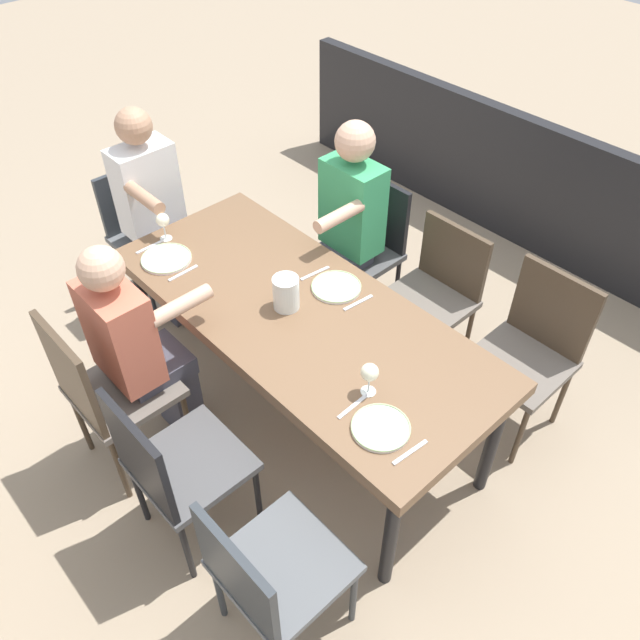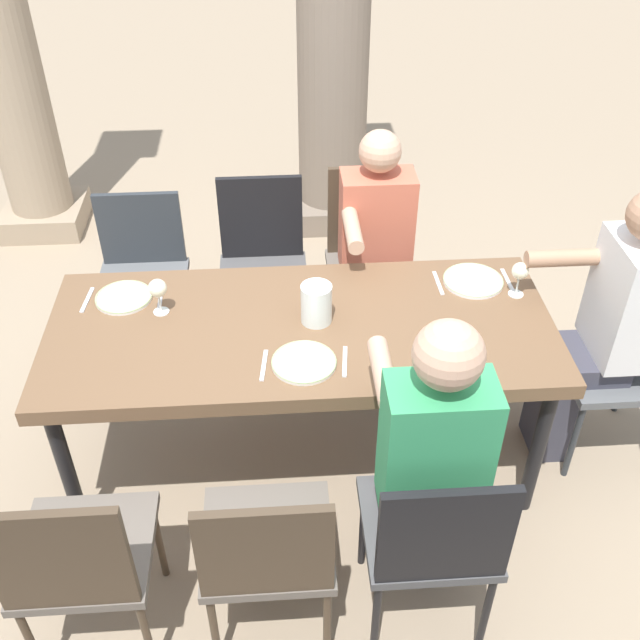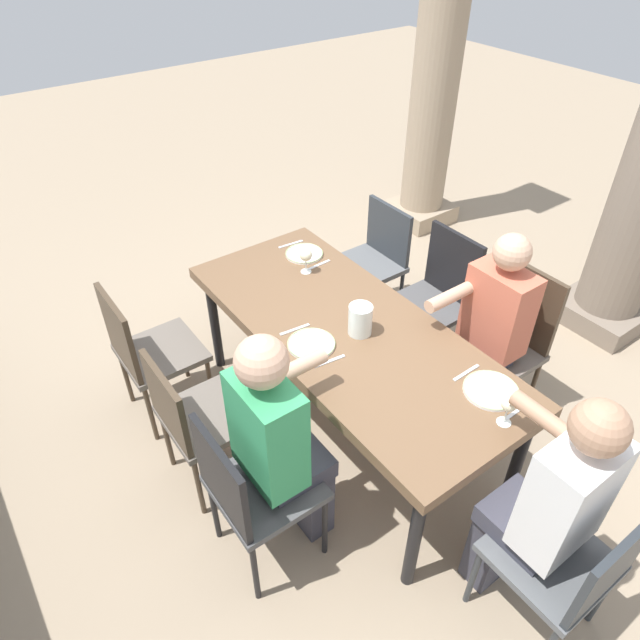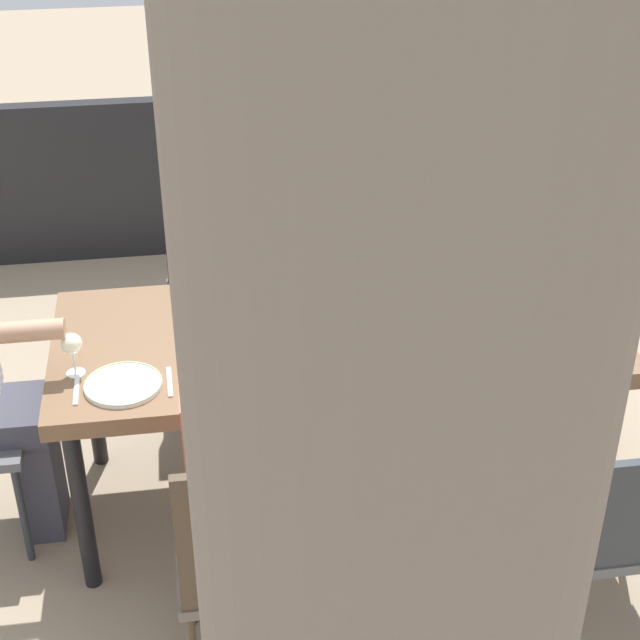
{
  "view_description": "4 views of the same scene",
  "coord_description": "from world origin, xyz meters",
  "px_view_note": "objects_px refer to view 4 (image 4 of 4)",
  "views": [
    {
      "loc": [
        -1.67,
        1.42,
        2.74
      ],
      "look_at": [
        -0.14,
        0.0,
        0.8
      ],
      "focal_mm": 35.77,
      "sensor_mm": 36.0,
      "label": 1
    },
    {
      "loc": [
        -0.08,
        -2.29,
        2.57
      ],
      "look_at": [
        0.07,
        -0.06,
        0.83
      ],
      "focal_mm": 41.44,
      "sensor_mm": 36.0,
      "label": 2
    },
    {
      "loc": [
        1.77,
        -1.47,
        2.64
      ],
      "look_at": [
        -0.12,
        -0.1,
        0.78
      ],
      "focal_mm": 31.96,
      "sensor_mm": 36.0,
      "label": 3
    },
    {
      "loc": [
        0.5,
        2.97,
        2.63
      ],
      "look_at": [
        0.07,
        0.07,
        0.85
      ],
      "focal_mm": 55.88,
      "sensor_mm": 36.0,
      "label": 4
    }
  ],
  "objects_px": {
    "wine_glass_0": "(501,308)",
    "plate_1": "(326,296)",
    "chair_west_north": "(623,524)",
    "chair_east_south": "(217,283)",
    "diner_woman_green": "(218,264)",
    "water_pitcher": "(320,317)",
    "plate_2": "(123,384)",
    "chair_west_south": "(472,266)",
    "diner_man_white": "(244,476)",
    "dining_table": "(337,345)",
    "chair_mid_south": "(340,278)",
    "chair_mid_north": "(433,539)",
    "chair_east_north": "(251,555)",
    "wine_glass_2": "(72,345)",
    "plate_0": "(553,345)"
  },
  "relations": [
    {
      "from": "chair_east_north",
      "to": "chair_mid_north",
      "type": "bearing_deg",
      "value": -179.73
    },
    {
      "from": "chair_mid_north",
      "to": "plate_2",
      "type": "distance_m",
      "value": 1.11
    },
    {
      "from": "chair_mid_south",
      "to": "chair_east_north",
      "type": "height_order",
      "value": "chair_east_north"
    },
    {
      "from": "chair_mid_north",
      "to": "chair_east_south",
      "type": "relative_size",
      "value": 1.03
    },
    {
      "from": "chair_west_north",
      "to": "diner_woman_green",
      "type": "height_order",
      "value": "diner_woman_green"
    },
    {
      "from": "diner_woman_green",
      "to": "wine_glass_2",
      "type": "relative_size",
      "value": 8.51
    },
    {
      "from": "water_pitcher",
      "to": "chair_west_south",
      "type": "bearing_deg",
      "value": -133.39
    },
    {
      "from": "plate_0",
      "to": "plate_2",
      "type": "bearing_deg",
      "value": 0.78
    },
    {
      "from": "chair_west_north",
      "to": "chair_mid_south",
      "type": "xyz_separation_m",
      "value": [
        0.61,
        -1.68,
        -0.0
      ]
    },
    {
      "from": "chair_west_north",
      "to": "diner_man_white",
      "type": "bearing_deg",
      "value": -9.99
    },
    {
      "from": "chair_east_north",
      "to": "wine_glass_2",
      "type": "height_order",
      "value": "chair_east_north"
    },
    {
      "from": "diner_woman_green",
      "to": "chair_east_north",
      "type": "bearing_deg",
      "value": 89.89
    },
    {
      "from": "plate_0",
      "to": "wine_glass_0",
      "type": "height_order",
      "value": "wine_glass_0"
    },
    {
      "from": "chair_mid_north",
      "to": "diner_woman_green",
      "type": "height_order",
      "value": "diner_woman_green"
    },
    {
      "from": "wine_glass_0",
      "to": "plate_1",
      "type": "bearing_deg",
      "value": -32.54
    },
    {
      "from": "chair_mid_south",
      "to": "water_pitcher",
      "type": "bearing_deg",
      "value": 75.8
    },
    {
      "from": "dining_table",
      "to": "plate_1",
      "type": "bearing_deg",
      "value": -89.61
    },
    {
      "from": "chair_mid_north",
      "to": "wine_glass_2",
      "type": "relative_size",
      "value": 5.98
    },
    {
      "from": "chair_mid_south",
      "to": "plate_1",
      "type": "distance_m",
      "value": 0.68
    },
    {
      "from": "chair_mid_north",
      "to": "wine_glass_2",
      "type": "bearing_deg",
      "value": -33.5
    },
    {
      "from": "dining_table",
      "to": "chair_mid_south",
      "type": "xyz_separation_m",
      "value": [
        -0.16,
        -0.84,
        -0.2
      ]
    },
    {
      "from": "chair_west_north",
      "to": "diner_woman_green",
      "type": "bearing_deg",
      "value": -52.72
    },
    {
      "from": "diner_woman_green",
      "to": "chair_west_north",
      "type": "bearing_deg",
      "value": 127.28
    },
    {
      "from": "plate_2",
      "to": "wine_glass_2",
      "type": "height_order",
      "value": "wine_glass_2"
    },
    {
      "from": "chair_mid_south",
      "to": "wine_glass_2",
      "type": "distance_m",
      "value": 1.49
    },
    {
      "from": "plate_1",
      "to": "water_pitcher",
      "type": "xyz_separation_m",
      "value": [
        0.06,
        0.26,
        0.06
      ]
    },
    {
      "from": "chair_mid_south",
      "to": "plate_2",
      "type": "relative_size",
      "value": 3.35
    },
    {
      "from": "chair_mid_south",
      "to": "diner_man_white",
      "type": "relative_size",
      "value": 0.68
    },
    {
      "from": "chair_mid_south",
      "to": "wine_glass_0",
      "type": "distance_m",
      "value": 1.11
    },
    {
      "from": "diner_woman_green",
      "to": "plate_2",
      "type": "height_order",
      "value": "diner_woman_green"
    },
    {
      "from": "chair_west_north",
      "to": "chair_east_south",
      "type": "relative_size",
      "value": 0.96
    },
    {
      "from": "chair_mid_north",
      "to": "plate_2",
      "type": "xyz_separation_m",
      "value": [
        0.9,
        -0.6,
        0.24
      ]
    },
    {
      "from": "diner_man_white",
      "to": "diner_woman_green",
      "type": "bearing_deg",
      "value": -89.99
    },
    {
      "from": "chair_east_south",
      "to": "diner_man_white",
      "type": "height_order",
      "value": "diner_man_white"
    },
    {
      "from": "diner_man_white",
      "to": "wine_glass_2",
      "type": "relative_size",
      "value": 8.14
    },
    {
      "from": "chair_mid_north",
      "to": "plate_2",
      "type": "bearing_deg",
      "value": -33.69
    },
    {
      "from": "chair_west_south",
      "to": "chair_mid_south",
      "type": "distance_m",
      "value": 0.61
    },
    {
      "from": "chair_east_south",
      "to": "plate_0",
      "type": "xyz_separation_m",
      "value": [
        -1.11,
        1.07,
        0.25
      ]
    },
    {
      "from": "chair_west_north",
      "to": "chair_west_south",
      "type": "xyz_separation_m",
      "value": [
        0.0,
        -1.68,
        0.01
      ]
    },
    {
      "from": "dining_table",
      "to": "wine_glass_0",
      "type": "height_order",
      "value": "wine_glass_0"
    },
    {
      "from": "plate_1",
      "to": "chair_east_south",
      "type": "bearing_deg",
      "value": -57.43
    },
    {
      "from": "wine_glass_2",
      "to": "chair_east_north",
      "type": "bearing_deg",
      "value": 126.15
    },
    {
      "from": "plate_2",
      "to": "chair_west_south",
      "type": "bearing_deg",
      "value": -144.16
    },
    {
      "from": "chair_west_south",
      "to": "diner_man_white",
      "type": "distance_m",
      "value": 1.88
    },
    {
      "from": "dining_table",
      "to": "chair_mid_south",
      "type": "distance_m",
      "value": 0.88
    },
    {
      "from": "dining_table",
      "to": "diner_woman_green",
      "type": "relative_size",
      "value": 1.53
    },
    {
      "from": "chair_east_south",
      "to": "diner_man_white",
      "type": "relative_size",
      "value": 0.71
    },
    {
      "from": "wine_glass_0",
      "to": "water_pitcher",
      "type": "bearing_deg",
      "value": -8.89
    },
    {
      "from": "diner_man_white",
      "to": "plate_1",
      "type": "bearing_deg",
      "value": -113.85
    },
    {
      "from": "chair_west_south",
      "to": "diner_man_white",
      "type": "xyz_separation_m",
      "value": [
        1.15,
        1.48,
        0.16
      ]
    }
  ]
}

